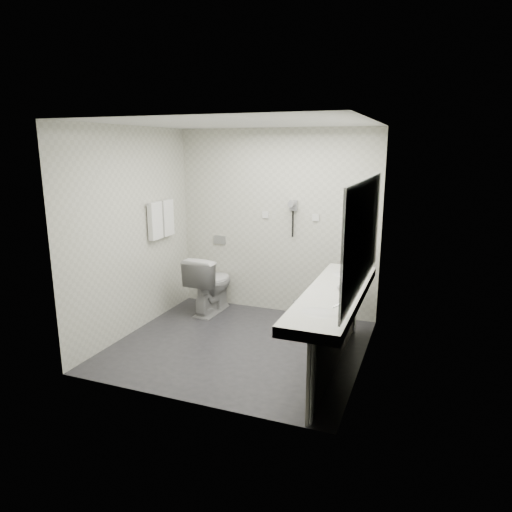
% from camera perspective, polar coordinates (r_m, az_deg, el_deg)
% --- Properties ---
extents(floor, '(2.80, 2.80, 0.00)m').
position_cam_1_polar(floor, '(5.47, -2.07, -10.98)').
color(floor, '#26262A').
rests_on(floor, ground).
extents(ceiling, '(2.80, 2.80, 0.00)m').
position_cam_1_polar(ceiling, '(4.98, -2.32, 16.20)').
color(ceiling, silver).
rests_on(ceiling, wall_back).
extents(wall_back, '(2.80, 0.00, 2.80)m').
position_cam_1_polar(wall_back, '(6.27, 2.51, 4.17)').
color(wall_back, beige).
rests_on(wall_back, floor).
extents(wall_front, '(2.80, 0.00, 2.80)m').
position_cam_1_polar(wall_front, '(3.95, -9.65, -1.55)').
color(wall_front, beige).
rests_on(wall_front, floor).
extents(wall_left, '(0.00, 2.60, 2.60)m').
position_cam_1_polar(wall_left, '(5.77, -15.09, 2.90)').
color(wall_left, beige).
rests_on(wall_left, floor).
extents(wall_right, '(0.00, 2.60, 2.60)m').
position_cam_1_polar(wall_right, '(4.72, 13.64, 0.70)').
color(wall_right, beige).
rests_on(wall_right, floor).
extents(vanity_counter, '(0.55, 2.20, 0.10)m').
position_cam_1_polar(vanity_counter, '(4.69, 9.66, -4.90)').
color(vanity_counter, silver).
rests_on(vanity_counter, floor).
extents(vanity_panel, '(0.03, 2.15, 0.75)m').
position_cam_1_polar(vanity_panel, '(4.83, 9.76, -9.73)').
color(vanity_panel, '#98968F').
rests_on(vanity_panel, floor).
extents(vanity_post_near, '(0.06, 0.06, 0.75)m').
position_cam_1_polar(vanity_post_near, '(3.91, 7.02, -15.49)').
color(vanity_post_near, silver).
rests_on(vanity_post_near, floor).
extents(vanity_post_far, '(0.06, 0.06, 0.75)m').
position_cam_1_polar(vanity_post_far, '(5.78, 12.13, -5.89)').
color(vanity_post_far, silver).
rests_on(vanity_post_far, floor).
extents(mirror, '(0.02, 2.20, 1.05)m').
position_cam_1_polar(mirror, '(4.48, 13.24, 2.69)').
color(mirror, '#B2BCC6').
rests_on(mirror, wall_right).
extents(basin_near, '(0.40, 0.31, 0.05)m').
position_cam_1_polar(basin_near, '(4.07, 7.82, -7.15)').
color(basin_near, silver).
rests_on(basin_near, vanity_counter).
extents(basin_far, '(0.40, 0.31, 0.05)m').
position_cam_1_polar(basin_far, '(5.29, 11.11, -2.45)').
color(basin_far, silver).
rests_on(basin_far, vanity_counter).
extents(faucet_near, '(0.04, 0.04, 0.15)m').
position_cam_1_polar(faucet_near, '(4.01, 10.58, -6.25)').
color(faucet_near, silver).
rests_on(faucet_near, vanity_counter).
extents(faucet_far, '(0.04, 0.04, 0.15)m').
position_cam_1_polar(faucet_far, '(5.24, 13.25, -1.69)').
color(faucet_far, silver).
rests_on(faucet_far, vanity_counter).
extents(soap_bottle_a, '(0.06, 0.06, 0.11)m').
position_cam_1_polar(soap_bottle_a, '(4.66, 10.55, -3.68)').
color(soap_bottle_a, beige).
rests_on(soap_bottle_a, vanity_counter).
extents(soap_bottle_b, '(0.08, 0.08, 0.08)m').
position_cam_1_polar(soap_bottle_b, '(4.72, 10.39, -3.67)').
color(soap_bottle_b, beige).
rests_on(soap_bottle_b, vanity_counter).
extents(soap_bottle_c, '(0.06, 0.06, 0.12)m').
position_cam_1_polar(soap_bottle_c, '(4.59, 10.60, -3.84)').
color(soap_bottle_c, beige).
rests_on(soap_bottle_c, vanity_counter).
extents(glass_left, '(0.08, 0.08, 0.12)m').
position_cam_1_polar(glass_left, '(4.86, 11.87, -2.96)').
color(glass_left, silver).
rests_on(glass_left, vanity_counter).
extents(glass_right, '(0.06, 0.06, 0.10)m').
position_cam_1_polar(glass_right, '(4.99, 11.77, -2.64)').
color(glass_right, silver).
rests_on(glass_right, vanity_counter).
extents(toilet, '(0.49, 0.82, 0.81)m').
position_cam_1_polar(toilet, '(6.41, -5.66, -3.44)').
color(toilet, silver).
rests_on(toilet, floor).
extents(flush_plate, '(0.18, 0.02, 0.12)m').
position_cam_1_polar(flush_plate, '(6.63, -4.54, 2.01)').
color(flush_plate, '#B2B5BA').
rests_on(flush_plate, wall_back).
extents(pedal_bin, '(0.18, 0.18, 0.24)m').
position_cam_1_polar(pedal_bin, '(6.20, 5.36, -6.80)').
color(pedal_bin, '#B2B5BA').
rests_on(pedal_bin, floor).
extents(bin_lid, '(0.17, 0.17, 0.02)m').
position_cam_1_polar(bin_lid, '(6.16, 5.39, -5.69)').
color(bin_lid, '#B2B5BA').
rests_on(bin_lid, pedal_bin).
extents(towel_rail, '(0.02, 0.62, 0.02)m').
position_cam_1_polar(towel_rail, '(6.15, -11.87, 6.52)').
color(towel_rail, silver).
rests_on(towel_rail, wall_left).
extents(towel_near, '(0.07, 0.24, 0.48)m').
position_cam_1_polar(towel_near, '(6.05, -12.40, 4.29)').
color(towel_near, white).
rests_on(towel_near, towel_rail).
extents(towel_far, '(0.07, 0.24, 0.48)m').
position_cam_1_polar(towel_far, '(6.29, -11.00, 4.69)').
color(towel_far, white).
rests_on(towel_far, towel_rail).
extents(dryer_cradle, '(0.10, 0.04, 0.14)m').
position_cam_1_polar(dryer_cradle, '(6.14, 4.67, 6.29)').
color(dryer_cradle, gray).
rests_on(dryer_cradle, wall_back).
extents(dryer_barrel, '(0.08, 0.14, 0.08)m').
position_cam_1_polar(dryer_barrel, '(6.07, 4.49, 6.49)').
color(dryer_barrel, gray).
rests_on(dryer_barrel, dryer_cradle).
extents(dryer_cord, '(0.02, 0.02, 0.35)m').
position_cam_1_polar(dryer_cord, '(6.16, 4.59, 3.96)').
color(dryer_cord, black).
rests_on(dryer_cord, dryer_cradle).
extents(switch_plate_a, '(0.09, 0.02, 0.09)m').
position_cam_1_polar(switch_plate_a, '(6.30, 1.19, 5.13)').
color(switch_plate_a, silver).
rests_on(switch_plate_a, wall_back).
extents(switch_plate_b, '(0.09, 0.02, 0.09)m').
position_cam_1_polar(switch_plate_b, '(6.10, 7.40, 4.75)').
color(switch_plate_b, silver).
rests_on(switch_plate_b, wall_back).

